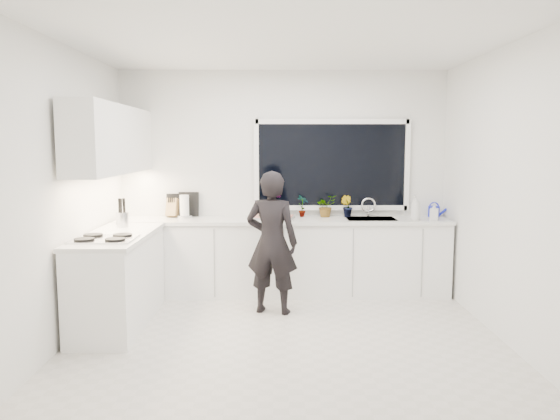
{
  "coord_description": "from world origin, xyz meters",
  "views": [
    {
      "loc": [
        -0.09,
        -5.01,
        1.8
      ],
      "look_at": [
        -0.05,
        0.4,
        1.15
      ],
      "focal_mm": 35.0,
      "sensor_mm": 36.0,
      "label": 1
    }
  ],
  "objects": [
    {
      "name": "countertop_left",
      "position": [
        -1.67,
        0.35,
        0.9
      ],
      "size": [
        0.62,
        1.6,
        0.04
      ],
      "primitive_type": "cube",
      "color": "silver",
      "rests_on": "base_cabinets_left"
    },
    {
      "name": "person",
      "position": [
        -0.13,
        0.71,
        0.76
      ],
      "size": [
        0.63,
        0.49,
        1.53
      ],
      "primitive_type": "imported",
      "rotation": [
        0.0,
        0.0,
        2.9
      ],
      "color": "black",
      "rests_on": "floor"
    },
    {
      "name": "pizza",
      "position": [
        -0.12,
        1.42,
        0.95
      ],
      "size": [
        0.48,
        0.37,
        0.01
      ],
      "primitive_type": "cube",
      "rotation": [
        0.0,
        0.0,
        -0.14
      ],
      "color": "#AA3016",
      "rests_on": "pizza_tray"
    },
    {
      "name": "wall_back",
      "position": [
        0.0,
        1.76,
        1.35
      ],
      "size": [
        4.0,
        0.02,
        2.7
      ],
      "primitive_type": "cube",
      "color": "white",
      "rests_on": "ground"
    },
    {
      "name": "upper_cabinets",
      "position": [
        -1.79,
        0.7,
        1.85
      ],
      "size": [
        0.34,
        2.1,
        0.7
      ],
      "primitive_type": "cube",
      "color": "white",
      "rests_on": "wall_left"
    },
    {
      "name": "paper_towel_roll",
      "position": [
        -1.2,
        1.55,
        1.05
      ],
      "size": [
        0.13,
        0.13,
        0.26
      ],
      "primitive_type": "cylinder",
      "rotation": [
        0.0,
        0.0,
        0.18
      ],
      "color": "white",
      "rests_on": "countertop_back"
    },
    {
      "name": "picture_frame_large",
      "position": [
        -1.33,
        1.69,
        1.06
      ],
      "size": [
        0.22,
        0.04,
        0.28
      ],
      "primitive_type": "cube",
      "rotation": [
        0.0,
        0.0,
        0.09
      ],
      "color": "black",
      "rests_on": "countertop_back"
    },
    {
      "name": "knife_block",
      "position": [
        -1.35,
        1.59,
        1.03
      ],
      "size": [
        0.15,
        0.13,
        0.22
      ],
      "primitive_type": "cube",
      "rotation": [
        0.0,
        0.0,
        -0.24
      ],
      "color": "#9B7248",
      "rests_on": "countertop_back"
    },
    {
      "name": "utensil_crock",
      "position": [
        -1.74,
        0.8,
        1.0
      ],
      "size": [
        0.14,
        0.14,
        0.16
      ],
      "primitive_type": "cylinder",
      "rotation": [
        0.0,
        0.0,
        -0.07
      ],
      "color": "#B4B4B8",
      "rests_on": "countertop_left"
    },
    {
      "name": "stovetop",
      "position": [
        -1.69,
        -0.0,
        0.94
      ],
      "size": [
        0.56,
        0.48,
        0.03
      ],
      "primitive_type": "cube",
      "color": "black",
      "rests_on": "countertop_left"
    },
    {
      "name": "wall_left",
      "position": [
        -2.01,
        0.0,
        1.35
      ],
      "size": [
        0.02,
        3.5,
        2.7
      ],
      "primitive_type": "cube",
      "color": "white",
      "rests_on": "ground"
    },
    {
      "name": "herb_plants",
      "position": [
        0.31,
        1.61,
        1.06
      ],
      "size": [
        1.11,
        0.3,
        0.33
      ],
      "color": "#26662D",
      "rests_on": "countertop_back"
    },
    {
      "name": "soap_bottles",
      "position": [
        1.61,
        1.3,
        1.06
      ],
      "size": [
        0.36,
        0.16,
        0.3
      ],
      "color": "#D8BF66",
      "rests_on": "countertop_back"
    },
    {
      "name": "watering_can",
      "position": [
        1.85,
        1.61,
        0.98
      ],
      "size": [
        0.18,
        0.18,
        0.13
      ],
      "primitive_type": "cylinder",
      "rotation": [
        0.0,
        0.0,
        -0.36
      ],
      "color": "#141EBE",
      "rests_on": "countertop_back"
    },
    {
      "name": "countertop_back",
      "position": [
        0.0,
        1.44,
        0.9
      ],
      "size": [
        3.94,
        0.62,
        0.04
      ],
      "primitive_type": "cube",
      "color": "silver",
      "rests_on": "base_cabinets_back"
    },
    {
      "name": "ceiling",
      "position": [
        0.0,
        0.0,
        2.71
      ],
      "size": [
        4.0,
        3.5,
        0.02
      ],
      "primitive_type": "cube",
      "color": "white",
      "rests_on": "wall_back"
    },
    {
      "name": "base_cabinets_back",
      "position": [
        0.0,
        1.45,
        0.44
      ],
      "size": [
        3.92,
        0.58,
        0.88
      ],
      "primitive_type": "cube",
      "color": "white",
      "rests_on": "floor"
    },
    {
      "name": "window",
      "position": [
        0.6,
        1.73,
        1.55
      ],
      "size": [
        1.8,
        0.02,
        1.0
      ],
      "primitive_type": "cube",
      "color": "black",
      "rests_on": "wall_back"
    },
    {
      "name": "picture_frame_small",
      "position": [
        -1.17,
        1.69,
        1.07
      ],
      "size": [
        0.25,
        0.02,
        0.3
      ],
      "primitive_type": "cube",
      "rotation": [
        0.0,
        0.0,
        -0.02
      ],
      "color": "black",
      "rests_on": "countertop_back"
    },
    {
      "name": "wall_right",
      "position": [
        2.01,
        0.0,
        1.35
      ],
      "size": [
        0.02,
        3.5,
        2.7
      ],
      "primitive_type": "cube",
      "color": "white",
      "rests_on": "ground"
    },
    {
      "name": "floor",
      "position": [
        0.0,
        0.0,
        -0.01
      ],
      "size": [
        4.0,
        3.5,
        0.02
      ],
      "primitive_type": "cube",
      "color": "beige",
      "rests_on": "ground"
    },
    {
      "name": "sink",
      "position": [
        1.05,
        1.45,
        0.87
      ],
      "size": [
        0.58,
        0.42,
        0.14
      ],
      "primitive_type": "cube",
      "color": "silver",
      "rests_on": "countertop_back"
    },
    {
      "name": "base_cabinets_left",
      "position": [
        -1.67,
        0.35,
        0.44
      ],
      "size": [
        0.58,
        1.6,
        0.88
      ],
      "primitive_type": "cube",
      "color": "white",
      "rests_on": "floor"
    },
    {
      "name": "pizza_tray",
      "position": [
        -0.12,
        1.42,
        0.94
      ],
      "size": [
        0.53,
        0.42,
        0.03
      ],
      "primitive_type": "cube",
      "rotation": [
        0.0,
        0.0,
        -0.14
      ],
      "color": "silver",
      "rests_on": "countertop_back"
    },
    {
      "name": "faucet",
      "position": [
        1.05,
        1.65,
        1.03
      ],
      "size": [
        0.03,
        0.03,
        0.22
      ],
      "primitive_type": "cylinder",
      "color": "silver",
      "rests_on": "countertop_back"
    }
  ]
}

